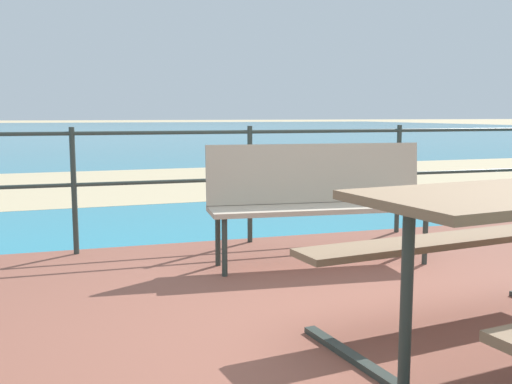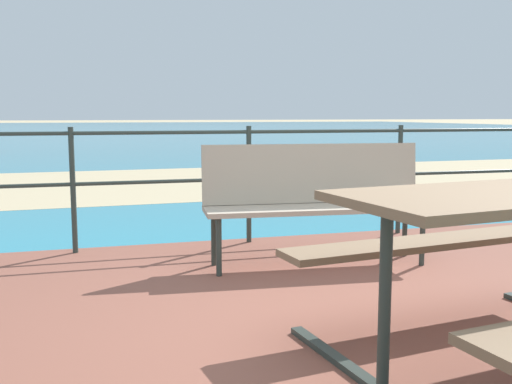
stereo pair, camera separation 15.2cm
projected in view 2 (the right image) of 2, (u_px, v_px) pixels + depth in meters
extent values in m
plane|color=tan|center=(380.00, 357.00, 2.88)|extent=(240.00, 240.00, 0.00)
cube|color=brown|center=(380.00, 351.00, 2.88)|extent=(6.40, 5.20, 0.06)
cube|color=teal|center=(108.00, 131.00, 41.01)|extent=(90.00, 90.00, 0.01)
cube|color=tan|center=(170.00, 182.00, 10.26)|extent=(54.13, 6.66, 0.01)
cube|color=#7A6047|center=(429.00, 243.00, 3.17)|extent=(1.73, 0.49, 0.04)
cylinder|color=#2D3833|center=(385.00, 302.00, 2.32)|extent=(0.06, 0.06, 0.78)
cube|color=tan|center=(318.00, 209.00, 4.35)|extent=(1.72, 0.54, 0.04)
cube|color=tan|center=(312.00, 173.00, 4.49)|extent=(1.69, 0.21, 0.45)
cylinder|color=#2D3833|center=(219.00, 246.00, 4.09)|extent=(0.04, 0.04, 0.43)
cylinder|color=#2D3833|center=(214.00, 237.00, 4.38)|extent=(0.04, 0.04, 0.43)
cylinder|color=#2D3833|center=(422.00, 237.00, 4.38)|extent=(0.04, 0.04, 0.43)
cylinder|color=#2D3833|center=(405.00, 229.00, 4.67)|extent=(0.04, 0.04, 0.43)
cylinder|color=#2D3833|center=(73.00, 191.00, 4.74)|extent=(0.04, 0.04, 1.03)
cylinder|color=#2D3833|center=(249.00, 185.00, 5.14)|extent=(0.04, 0.04, 1.03)
cylinder|color=#2D3833|center=(399.00, 180.00, 5.54)|extent=(0.04, 0.04, 1.03)
cylinder|color=#2D3833|center=(249.00, 132.00, 5.08)|extent=(5.90, 0.03, 0.03)
cylinder|color=#2D3833|center=(249.00, 179.00, 5.14)|extent=(5.90, 0.03, 0.03)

